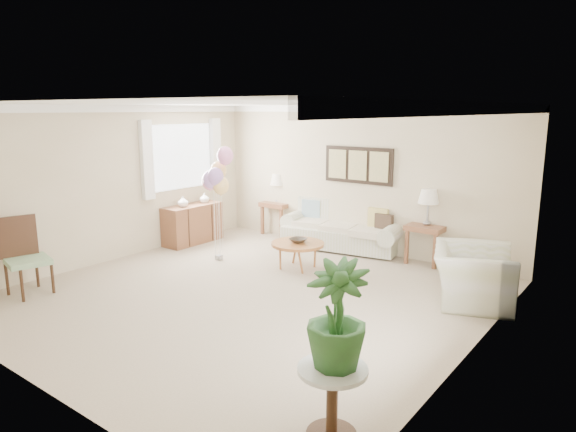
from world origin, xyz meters
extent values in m
plane|color=tan|center=(0.00, 0.00, 0.00)|extent=(6.00, 6.00, 0.00)
cube|color=beige|center=(0.00, 3.00, 1.30)|extent=(6.00, 0.04, 2.60)
cube|color=beige|center=(0.00, -3.00, 1.30)|extent=(6.00, 0.04, 2.60)
cube|color=beige|center=(-3.00, 0.00, 1.30)|extent=(0.04, 6.00, 2.60)
cube|color=beige|center=(3.00, 0.00, 1.30)|extent=(0.04, 6.00, 2.60)
cube|color=white|center=(0.00, 0.00, 2.59)|extent=(6.00, 6.00, 0.02)
cube|color=white|center=(0.00, 2.97, 2.54)|extent=(6.00, 0.06, 0.12)
cube|color=white|center=(-2.97, 0.00, 2.54)|extent=(0.06, 6.00, 0.12)
cube|color=white|center=(2.97, 0.00, 2.54)|extent=(0.06, 6.00, 0.12)
cube|color=white|center=(-2.98, 1.50, 1.65)|extent=(0.04, 1.40, 1.20)
cube|color=white|center=(-2.94, 0.65, 1.65)|extent=(0.10, 0.22, 1.40)
cube|color=white|center=(-2.94, 2.35, 1.65)|extent=(0.10, 0.22, 1.40)
cube|color=black|center=(0.00, 2.97, 1.55)|extent=(1.35, 0.04, 0.65)
cube|color=#8C8C59|center=(-0.42, 2.94, 1.55)|extent=(0.36, 0.02, 0.52)
cube|color=#8C8C59|center=(0.00, 2.94, 1.55)|extent=(0.36, 0.02, 0.52)
cube|color=#8C8C59|center=(0.42, 2.94, 1.55)|extent=(0.36, 0.02, 0.52)
cube|color=beige|center=(-0.24, 2.85, 0.21)|extent=(2.24, 1.21, 0.35)
cube|color=beige|center=(-0.24, 3.17, 0.60)|extent=(2.13, 0.56, 0.53)
cylinder|color=beige|center=(-1.26, 2.85, 0.44)|extent=(0.45, 0.91, 0.31)
cylinder|color=beige|center=(0.77, 2.85, 0.44)|extent=(0.45, 0.91, 0.31)
cube|color=beige|center=(-0.85, 2.80, 0.43)|extent=(0.69, 0.78, 0.12)
cube|color=beige|center=(-0.24, 2.80, 0.43)|extent=(0.69, 0.78, 0.12)
cube|color=beige|center=(0.37, 2.80, 0.43)|extent=(0.69, 0.78, 0.12)
cube|color=#8AABBB|center=(-1.00, 2.97, 0.64)|extent=(0.37, 0.12, 0.37)
cube|color=tan|center=(0.43, 2.97, 0.64)|extent=(0.37, 0.12, 0.37)
cube|color=#382A1E|center=(0.58, 2.90, 0.58)|extent=(0.33, 0.10, 0.33)
cube|color=beige|center=(-0.24, 2.85, 0.02)|extent=(1.93, 0.77, 0.04)
cube|color=brown|center=(-1.89, 3.06, 0.62)|extent=(0.61, 0.56, 0.09)
cube|color=brown|center=(-2.13, 2.84, 0.29)|extent=(0.06, 0.06, 0.58)
cube|color=brown|center=(-1.64, 2.84, 0.29)|extent=(0.06, 0.06, 0.58)
cube|color=brown|center=(-2.13, 3.28, 0.29)|extent=(0.06, 0.06, 0.58)
cube|color=brown|center=(-1.64, 3.28, 0.29)|extent=(0.06, 0.06, 0.58)
cube|color=brown|center=(1.35, 2.91, 0.61)|extent=(0.60, 0.55, 0.09)
cube|color=brown|center=(1.11, 2.69, 0.28)|extent=(0.05, 0.05, 0.57)
cube|color=brown|center=(1.59, 2.69, 0.28)|extent=(0.05, 0.05, 0.57)
cube|color=brown|center=(1.11, 3.13, 0.28)|extent=(0.05, 0.05, 0.57)
cube|color=brown|center=(1.59, 3.13, 0.28)|extent=(0.05, 0.05, 0.57)
cylinder|color=gray|center=(-1.89, 3.06, 0.70)|extent=(0.14, 0.14, 0.06)
cylinder|color=gray|center=(-1.89, 3.06, 0.87)|extent=(0.04, 0.04, 0.29)
cone|color=silver|center=(-1.89, 3.06, 1.14)|extent=(0.33, 0.33, 0.23)
cylinder|color=gray|center=(1.35, 2.91, 0.69)|extent=(0.14, 0.14, 0.06)
cylinder|color=gray|center=(1.35, 2.91, 0.87)|extent=(0.04, 0.04, 0.30)
cone|color=silver|center=(1.35, 2.91, 1.14)|extent=(0.34, 0.34, 0.24)
cylinder|color=#A15927|center=(-0.18, 1.39, 0.41)|extent=(0.85, 0.85, 0.05)
cylinder|color=#A15927|center=(0.02, 1.59, 0.19)|extent=(0.03, 0.03, 0.38)
cylinder|color=#A15927|center=(-0.38, 1.59, 0.19)|extent=(0.03, 0.03, 0.38)
cylinder|color=#A15927|center=(-0.38, 1.19, 0.19)|extent=(0.03, 0.03, 0.38)
cylinder|color=#A15927|center=(0.02, 1.19, 0.19)|extent=(0.03, 0.03, 0.38)
imported|color=#31291F|center=(-0.19, 1.41, 0.46)|extent=(0.27, 0.27, 0.07)
imported|color=beige|center=(2.54, 1.59, 0.37)|extent=(1.32, 1.41, 0.74)
cylinder|color=silver|center=(2.60, -1.98, 0.58)|extent=(0.55, 0.55, 0.04)
cylinder|color=#3B2317|center=(2.60, -1.98, 0.28)|extent=(0.09, 0.09, 0.55)
imported|color=#264C25|center=(2.61, -1.95, 1.01)|extent=(0.56, 0.56, 0.84)
cube|color=gray|center=(-2.46, -1.81, 0.48)|extent=(0.64, 0.64, 0.07)
cylinder|color=#3B2317|center=(-2.67, -2.02, 0.22)|extent=(0.04, 0.04, 0.44)
cylinder|color=#3B2317|center=(-2.25, -2.02, 0.22)|extent=(0.04, 0.04, 0.44)
cylinder|color=#3B2317|center=(-2.67, -1.60, 0.22)|extent=(0.04, 0.04, 0.44)
cylinder|color=#3B2317|center=(-2.25, -1.60, 0.22)|extent=(0.04, 0.04, 0.44)
cube|color=#3B2317|center=(-2.69, -1.81, 0.79)|extent=(0.16, 0.50, 0.58)
cube|color=brown|center=(-2.76, 1.50, 0.37)|extent=(0.45, 1.20, 0.74)
cube|color=#3B2317|center=(-2.75, 1.20, 0.37)|extent=(0.46, 0.02, 0.70)
cube|color=#3B2317|center=(-2.75, 1.80, 0.37)|extent=(0.46, 0.02, 0.70)
imported|color=silver|center=(-2.74, 1.26, 0.84)|extent=(0.25, 0.25, 0.20)
imported|color=silver|center=(-2.74, 1.81, 0.83)|extent=(0.23, 0.23, 0.19)
cube|color=gray|center=(-1.55, 0.97, 0.04)|extent=(0.10, 0.10, 0.08)
ellipsoid|color=pink|center=(-1.63, 0.89, 1.36)|extent=(0.27, 0.27, 0.31)
cylinder|color=silver|center=(-1.59, 0.93, 0.64)|extent=(0.01, 0.01, 1.13)
ellipsoid|color=#AC7BD0|center=(-1.48, 0.88, 1.45)|extent=(0.27, 0.27, 0.31)
cylinder|color=silver|center=(-1.52, 0.92, 0.68)|extent=(0.01, 0.01, 1.21)
ellipsoid|color=#FFCC73|center=(-1.59, 1.06, 1.52)|extent=(0.27, 0.27, 0.31)
cylinder|color=silver|center=(-1.57, 1.02, 0.72)|extent=(0.01, 0.01, 1.29)
ellipsoid|color=pink|center=(-1.38, 1.01, 1.78)|extent=(0.27, 0.27, 0.31)
cylinder|color=silver|center=(-1.46, 0.99, 0.85)|extent=(0.01, 0.01, 1.55)
ellipsoid|color=#AC7BD0|center=(-1.59, 0.87, 1.39)|extent=(0.27, 0.27, 0.31)
cylinder|color=silver|center=(-1.57, 0.92, 0.66)|extent=(0.01, 0.01, 1.16)
ellipsoid|color=#FFCC73|center=(-1.44, 0.96, 1.30)|extent=(0.27, 0.27, 0.31)
cylinder|color=silver|center=(-1.49, 0.96, 0.61)|extent=(0.01, 0.01, 1.06)
camera|label=1|loc=(4.50, -5.06, 2.54)|focal=32.00mm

